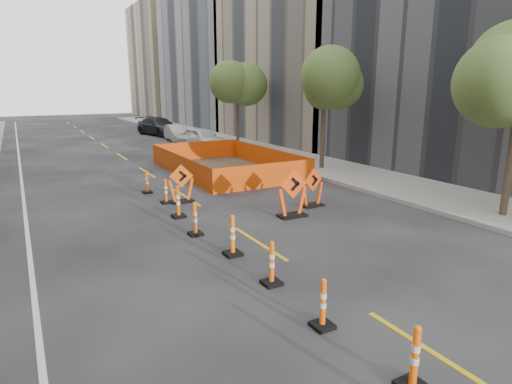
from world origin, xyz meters
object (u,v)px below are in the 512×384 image
channelizer_7 (166,191)px  chevron_sign_right (312,187)px  channelizer_6 (178,202)px  parked_car_near (202,138)px  channelizer_3 (272,263)px  parked_car_far (159,126)px  channelizer_4 (233,235)px  channelizer_5 (195,219)px  channelizer_1 (415,358)px  chevron_sign_left (181,183)px  channelizer_2 (323,303)px  channelizer_8 (147,182)px  chevron_sign_center (292,193)px  parked_car_mid (177,133)px

channelizer_7 → chevron_sign_right: bearing=-33.5°
channelizer_6 → parked_car_near: parked_car_near is taller
channelizer_3 → parked_car_far: bearing=77.7°
channelizer_4 → channelizer_6: (-0.12, 3.98, -0.00)m
channelizer_5 → chevron_sign_right: chevron_sign_right is taller
channelizer_1 → channelizer_3: 3.98m
channelizer_4 → channelizer_6: channelizer_4 is taller
chevron_sign_right → parked_car_far: bearing=74.8°
parked_car_near → chevron_sign_left: bearing=-130.6°
channelizer_2 → channelizer_4: channelizer_4 is taller
channelizer_3 → channelizer_5: size_ratio=1.02×
channelizer_2 → channelizer_8: bearing=90.1°
channelizer_5 → chevron_sign_left: bearing=76.4°
channelizer_6 → parked_car_far: bearing=74.7°
channelizer_3 → chevron_sign_center: bearing=51.2°
parked_car_near → parked_car_far: bearing=74.6°
channelizer_3 → parked_car_far: parked_car_far is taller
parked_car_mid → channelizer_3: bearing=-99.2°
chevron_sign_right → channelizer_3: bearing=-144.5°
chevron_sign_left → chevron_sign_right: bearing=-18.9°
channelizer_3 → parked_car_near: (6.97, 21.36, 0.25)m
channelizer_5 → channelizer_6: bearing=85.4°
channelizer_1 → parked_car_mid: bearing=77.3°
channelizer_3 → parked_car_far: (6.94, 31.72, 0.28)m
channelizer_4 → chevron_sign_right: size_ratio=0.77×
channelizer_7 → parked_car_mid: size_ratio=0.23×
channelizer_1 → channelizer_2: size_ratio=1.06×
channelizer_6 → channelizer_7: channelizer_6 is taller
channelizer_5 → chevron_sign_center: size_ratio=0.61×
channelizer_2 → channelizer_5: bearing=91.8°
channelizer_1 → channelizer_4: (-0.04, 5.97, 0.03)m
channelizer_2 → channelizer_8: (-0.03, 11.94, -0.01)m
channelizer_1 → chevron_sign_right: chevron_sign_right is taller
parked_car_far → channelizer_4: bearing=-117.0°
parked_car_mid → parked_car_near: bearing=-83.1°
channelizer_4 → chevron_sign_right: (4.73, 2.89, 0.17)m
channelizer_6 → channelizer_4: bearing=-88.2°
parked_car_near → parked_car_far: parked_car_far is taller
channelizer_7 → parked_car_near: bearing=62.7°
channelizer_6 → chevron_sign_right: chevron_sign_right is taller
channelizer_8 → chevron_sign_left: chevron_sign_left is taller
parked_car_near → parked_car_mid: 4.93m
parked_car_near → channelizer_4: bearing=-125.4°
channelizer_6 → channelizer_7: (0.19, 1.99, -0.08)m
channelizer_2 → chevron_sign_left: bearing=85.7°
channelizer_6 → chevron_sign_left: (0.76, 1.82, 0.19)m
chevron_sign_right → parked_car_far: 26.93m
channelizer_2 → chevron_sign_left: 9.81m
channelizer_5 → channelizer_8: size_ratio=1.06×
channelizer_8 → parked_car_mid: 17.76m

